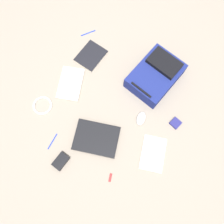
{
  "coord_description": "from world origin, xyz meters",
  "views": [
    {
      "loc": [
        -0.25,
        0.51,
        1.8
      ],
      "look_at": [
        -0.03,
        0.04,
        0.02
      ],
      "focal_mm": 38.6,
      "sensor_mm": 36.0,
      "label": 1
    }
  ],
  "objects_px": {
    "backpack": "(156,75)",
    "usb_stick": "(110,178)",
    "earbud_pouch": "(176,123)",
    "book_blue": "(71,84)",
    "book_comic": "(153,154)",
    "cable_coil": "(42,105)",
    "power_brick": "(61,161)",
    "pen_blue": "(52,141)",
    "computer_mouse": "(141,119)",
    "pen_black": "(88,33)",
    "book_red": "(91,56)",
    "laptop": "(96,138)"
  },
  "relations": [
    {
      "from": "cable_coil",
      "to": "book_comic",
      "type": "bearing_deg",
      "value": -179.32
    },
    {
      "from": "backpack",
      "to": "cable_coil",
      "type": "bearing_deg",
      "value": 38.99
    },
    {
      "from": "book_comic",
      "to": "earbud_pouch",
      "type": "xyz_separation_m",
      "value": [
        -0.07,
        -0.29,
        0.0
      ]
    },
    {
      "from": "cable_coil",
      "to": "power_brick",
      "type": "distance_m",
      "value": 0.46
    },
    {
      "from": "earbud_pouch",
      "to": "pen_blue",
      "type": "bearing_deg",
      "value": 33.05
    },
    {
      "from": "book_comic",
      "to": "earbud_pouch",
      "type": "distance_m",
      "value": 0.3
    },
    {
      "from": "book_blue",
      "to": "backpack",
      "type": "bearing_deg",
      "value": -151.53
    },
    {
      "from": "laptop",
      "to": "power_brick",
      "type": "bearing_deg",
      "value": 58.16
    },
    {
      "from": "power_brick",
      "to": "pen_black",
      "type": "relative_size",
      "value": 0.89
    },
    {
      "from": "book_comic",
      "to": "book_red",
      "type": "bearing_deg",
      "value": -34.86
    },
    {
      "from": "book_red",
      "to": "computer_mouse",
      "type": "distance_m",
      "value": 0.67
    },
    {
      "from": "backpack",
      "to": "earbud_pouch",
      "type": "xyz_separation_m",
      "value": [
        -0.28,
        0.28,
        -0.06
      ]
    },
    {
      "from": "power_brick",
      "to": "pen_black",
      "type": "height_order",
      "value": "power_brick"
    },
    {
      "from": "book_red",
      "to": "cable_coil",
      "type": "xyz_separation_m",
      "value": [
        0.16,
        0.55,
        -0.0
      ]
    },
    {
      "from": "earbud_pouch",
      "to": "pen_black",
      "type": "bearing_deg",
      "value": -24.63
    },
    {
      "from": "book_blue",
      "to": "power_brick",
      "type": "relative_size",
      "value": 2.64
    },
    {
      "from": "laptop",
      "to": "computer_mouse",
      "type": "distance_m",
      "value": 0.37
    },
    {
      "from": "book_comic",
      "to": "cable_coil",
      "type": "bearing_deg",
      "value": 0.68
    },
    {
      "from": "backpack",
      "to": "usb_stick",
      "type": "bearing_deg",
      "value": 89.89
    },
    {
      "from": "book_comic",
      "to": "earbud_pouch",
      "type": "bearing_deg",
      "value": -103.94
    },
    {
      "from": "earbud_pouch",
      "to": "book_blue",
      "type": "bearing_deg",
      "value": 2.87
    },
    {
      "from": "book_red",
      "to": "pen_blue",
      "type": "xyz_separation_m",
      "value": [
        -0.05,
        0.76,
        -0.01
      ]
    },
    {
      "from": "computer_mouse",
      "to": "pen_black",
      "type": "bearing_deg",
      "value": -40.46
    },
    {
      "from": "laptop",
      "to": "book_blue",
      "type": "distance_m",
      "value": 0.49
    },
    {
      "from": "backpack",
      "to": "power_brick",
      "type": "relative_size",
      "value": 4.03
    },
    {
      "from": "book_comic",
      "to": "computer_mouse",
      "type": "distance_m",
      "value": 0.28
    },
    {
      "from": "cable_coil",
      "to": "backpack",
      "type": "bearing_deg",
      "value": -141.01
    },
    {
      "from": "computer_mouse",
      "to": "cable_coil",
      "type": "bearing_deg",
      "value": 12.27
    },
    {
      "from": "book_blue",
      "to": "computer_mouse",
      "type": "height_order",
      "value": "computer_mouse"
    },
    {
      "from": "book_red",
      "to": "power_brick",
      "type": "xyz_separation_m",
      "value": [
        -0.18,
        0.87,
        0.01
      ]
    },
    {
      "from": "pen_black",
      "to": "usb_stick",
      "type": "bearing_deg",
      "value": 123.71
    },
    {
      "from": "book_blue",
      "to": "pen_black",
      "type": "distance_m",
      "value": 0.49
    },
    {
      "from": "book_comic",
      "to": "cable_coil",
      "type": "height_order",
      "value": "book_comic"
    },
    {
      "from": "book_red",
      "to": "pen_black",
      "type": "relative_size",
      "value": 1.98
    },
    {
      "from": "power_brick",
      "to": "pen_blue",
      "type": "relative_size",
      "value": 0.9
    },
    {
      "from": "laptop",
      "to": "cable_coil",
      "type": "xyz_separation_m",
      "value": [
        0.5,
        -0.06,
        -0.01
      ]
    },
    {
      "from": "laptop",
      "to": "book_comic",
      "type": "height_order",
      "value": "laptop"
    },
    {
      "from": "backpack",
      "to": "usb_stick",
      "type": "height_order",
      "value": "backpack"
    },
    {
      "from": "cable_coil",
      "to": "pen_black",
      "type": "relative_size",
      "value": 1.12
    },
    {
      "from": "cable_coil",
      "to": "usb_stick",
      "type": "distance_m",
      "value": 0.76
    },
    {
      "from": "backpack",
      "to": "book_red",
      "type": "height_order",
      "value": "backpack"
    },
    {
      "from": "laptop",
      "to": "book_red",
      "type": "xyz_separation_m",
      "value": [
        0.34,
        -0.61,
        -0.0
      ]
    },
    {
      "from": "book_red",
      "to": "earbud_pouch",
      "type": "xyz_separation_m",
      "value": [
        -0.84,
        0.25,
        -0.0
      ]
    },
    {
      "from": "backpack",
      "to": "cable_coil",
      "type": "height_order",
      "value": "backpack"
    },
    {
      "from": "backpack",
      "to": "book_red",
      "type": "bearing_deg",
      "value": 3.12
    },
    {
      "from": "book_comic",
      "to": "pen_black",
      "type": "distance_m",
      "value": 1.15
    },
    {
      "from": "pen_black",
      "to": "power_brick",
      "type": "bearing_deg",
      "value": 105.84
    },
    {
      "from": "power_brick",
      "to": "pen_black",
      "type": "bearing_deg",
      "value": -74.16
    },
    {
      "from": "backpack",
      "to": "book_comic",
      "type": "height_order",
      "value": "backpack"
    },
    {
      "from": "pen_blue",
      "to": "earbud_pouch",
      "type": "bearing_deg",
      "value": -146.95
    }
  ]
}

